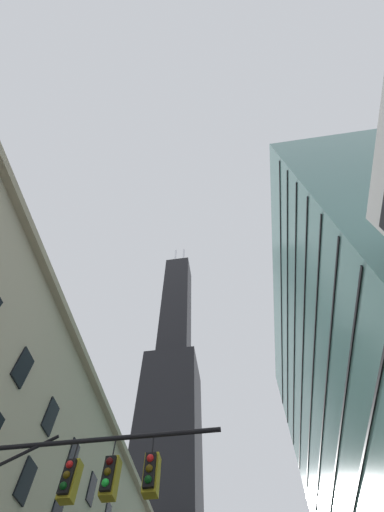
% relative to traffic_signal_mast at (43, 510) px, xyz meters
% --- Properties ---
extents(dark_skyscraper, '(27.32, 27.32, 185.41)m').
position_rel_traffic_signal_mast_xyz_m(dark_skyscraper, '(-16.80, 93.98, 49.44)').
color(dark_skyscraper, black).
rests_on(dark_skyscraper, ground).
extents(traffic_signal_mast, '(8.67, 0.63, 7.84)m').
position_rel_traffic_signal_mast_xyz_m(traffic_signal_mast, '(0.00, 0.00, 0.00)').
color(traffic_signal_mast, black).
rests_on(traffic_signal_mast, sidewalk_left).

